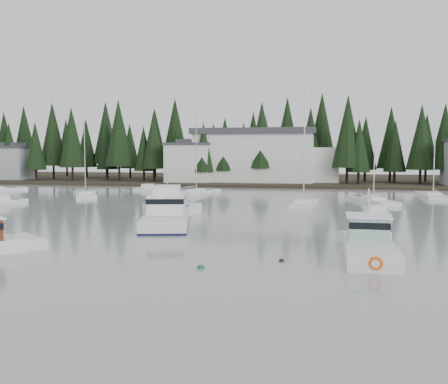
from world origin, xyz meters
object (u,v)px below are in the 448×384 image
Objects in this scene: runabout_3 at (148,189)px; runabout_1 at (376,214)px; sailboat_4 at (303,205)px; sailboat_6 at (86,196)px; sailboat_9 at (433,197)px; house_far_west at (13,162)px; house_west at (190,162)px; cabin_cruiser_center at (167,215)px; sailboat_2 at (197,193)px; lobster_boat_teal at (369,247)px; harbor_inn at (264,156)px; sailboat_3 at (373,202)px.

runabout_1 is at bearing -119.12° from runabout_3.
runabout_3 is (-27.80, 21.77, 0.05)m from sailboat_4.
runabout_3 is at bearing 49.05° from runabout_1.
sailboat_4 is at bearing -131.11° from sailboat_6.
runabout_1 is (-10.08, -22.89, 0.06)m from sailboat_9.
runabout_1 is at bearing -32.88° from house_far_west.
house_west reaches higher than runabout_3.
sailboat_9 is (84.60, -25.28, -4.33)m from house_far_west.
cabin_cruiser_center is 33.34m from sailboat_2.
runabout_3 is (-33.03, 50.69, -0.43)m from lobster_boat_teal.
harbor_inn reaches higher than sailboat_6.
cabin_cruiser_center is 1.17× the size of sailboat_3.
lobster_boat_teal is 0.63× the size of sailboat_9.
house_west is 1.51× the size of runabout_1.
sailboat_6 is (-20.56, 24.81, -0.74)m from cabin_cruiser_center.
house_far_west reaches higher than lobster_boat_teal.
lobster_boat_teal is 45.92m from sailboat_9.
house_west is at bearing -0.77° from cabin_cruiser_center.
sailboat_2 is at bearing -4.09° from cabin_cruiser_center.
harbor_inn is 27.60m from runabout_3.
sailboat_9 is at bearing -25.09° from runabout_1.
harbor_inn is 4.66× the size of runabout_3.
sailboat_9 is at bearing -28.65° from house_west.
house_west is 0.83× the size of sailboat_6.
sailboat_2 is 1.23× the size of sailboat_3.
sailboat_2 is at bearing -72.25° from house_west.
sailboat_3 is (18.47, -35.54, -5.73)m from harbor_inn.
sailboat_6 is (-14.79, -8.03, -0.03)m from sailboat_2.
runabout_3 is (-10.56, 6.80, 0.05)m from sailboat_2.
cabin_cruiser_center is at bearing -147.10° from runabout_3.
harbor_inn reaches higher than house_far_west.
harbor_inn is 28.48m from sailboat_2.
sailboat_2 is 22.84m from sailboat_4.
lobster_boat_teal is 60.50m from runabout_3.
sailboat_2 is at bearing 51.81° from sailboat_4.
sailboat_9 is (42.60, -23.28, -4.58)m from house_west.
harbor_inn is 3.42× the size of lobster_boat_teal.
sailboat_2 is (-7.51, -26.88, -5.69)m from harbor_inn.
sailboat_3 reaches higher than runabout_3.
sailboat_4 is 1.06× the size of sailboat_9.
sailboat_3 is at bearing -62.53° from harbor_inn.
sailboat_2 reaches higher than sailboat_6.
sailboat_9 reaches higher than house_west.
sailboat_6 is (-22.30, -34.91, -5.72)m from harbor_inn.
harbor_inn reaches higher than cabin_cruiser_center.
harbor_inn reaches higher than lobster_boat_teal.
sailboat_4 is (-8.74, -6.32, 0.03)m from sailboat_3.
house_west is 46.02m from sailboat_4.
sailboat_4 is at bearing 10.84° from lobster_boat_teal.
house_far_west is 57.07m from harbor_inn.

